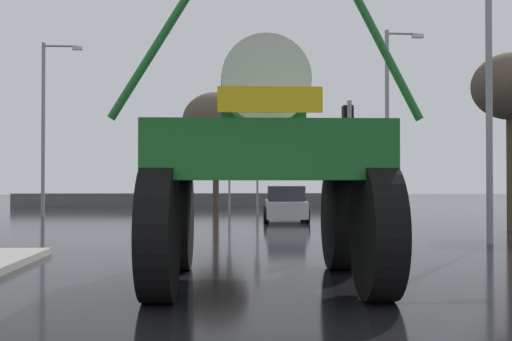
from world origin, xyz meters
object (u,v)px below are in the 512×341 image
object	(u,v)px
traffic_signal_near_right	(348,142)
traffic_signal_far_left	(257,165)
traffic_signal_far_right	(229,168)
bare_tree_far_center	(216,121)
streetlight_far_right	(390,115)
bare_tree_right	(512,89)
sedan_ahead	(286,204)
streetlight_near_right	(493,66)
oversize_sprayer	(263,167)
streetlight_far_left	(46,120)

from	to	relation	value
traffic_signal_near_right	traffic_signal_far_left	distance (m)	18.07
traffic_signal_far_right	bare_tree_far_center	world-z (taller)	bare_tree_far_center
streetlight_far_right	bare_tree_right	bearing A→B (deg)	-68.07
sedan_ahead	streetlight_near_right	size ratio (longest dim) A/B	0.47
sedan_ahead	oversize_sprayer	bearing A→B (deg)	176.15
streetlight_near_right	sedan_ahead	bearing A→B (deg)	114.09
oversize_sprayer	traffic_signal_far_left	world-z (taller)	oversize_sprayer
sedan_ahead	streetlight_near_right	distance (m)	12.15
oversize_sprayer	sedan_ahead	size ratio (longest dim) A/B	1.29
oversize_sprayer	streetlight_far_right	distance (m)	18.85
oversize_sprayer	traffic_signal_far_left	bearing A→B (deg)	-1.82
oversize_sprayer	bare_tree_far_center	size ratio (longest dim) A/B	0.77
streetlight_far_right	bare_tree_right	world-z (taller)	streetlight_far_right
sedan_ahead	bare_tree_right	distance (m)	10.30
traffic_signal_far_left	streetlight_far_right	xyz separation A→B (m)	(5.62, -5.39, 2.14)
traffic_signal_far_left	streetlight_far_right	size ratio (longest dim) A/B	0.41
sedan_ahead	traffic_signal_near_right	distance (m)	12.22
sedan_ahead	traffic_signal_far_left	bearing A→B (deg)	11.73
traffic_signal_near_right	traffic_signal_far_right	bearing A→B (deg)	98.09
streetlight_far_left	traffic_signal_far_left	bearing A→B (deg)	9.83
bare_tree_right	traffic_signal_far_left	bearing A→B (deg)	124.79
oversize_sprayer	streetlight_near_right	distance (m)	9.77
streetlight_far_left	bare_tree_right	xyz separation A→B (m)	(18.67, -10.00, 0.24)
streetlight_near_right	streetlight_far_right	xyz separation A→B (m)	(0.11, 10.99, -0.22)
oversize_sprayer	traffic_signal_far_left	size ratio (longest dim) A/B	1.54
sedan_ahead	traffic_signal_far_right	size ratio (longest dim) A/B	1.25
traffic_signal_far_right	bare_tree_right	bearing A→B (deg)	-50.68
traffic_signal_far_left	bare_tree_far_center	distance (m)	5.45
streetlight_near_right	bare_tree_right	size ratio (longest dim) A/B	1.43
streetlight_far_left	streetlight_far_right	size ratio (longest dim) A/B	1.00
traffic_signal_far_left	traffic_signal_far_right	bearing A→B (deg)	179.90
traffic_signal_near_right	streetlight_far_left	xyz separation A→B (m)	(-11.56, 16.22, 2.03)
traffic_signal_far_left	oversize_sprayer	bearing A→B (deg)	-93.37
traffic_signal_far_left	bare_tree_far_center	xyz separation A→B (m)	(-2.18, 4.19, 2.71)
oversize_sprayer	bare_tree_far_center	xyz separation A→B (m)	(-0.85, 26.90, 3.29)
streetlight_far_left	streetlight_far_right	bearing A→B (deg)	-12.54
traffic_signal_near_right	bare_tree_right	bearing A→B (deg)	41.20
traffic_signal_near_right	traffic_signal_far_left	bearing A→B (deg)	93.48
traffic_signal_far_left	streetlight_near_right	distance (m)	17.44
oversize_sprayer	traffic_signal_near_right	size ratio (longest dim) A/B	1.46
traffic_signal_far_left	traffic_signal_far_right	distance (m)	1.47
traffic_signal_near_right	traffic_signal_far_right	xyz separation A→B (m)	(-2.57, 18.04, -0.25)
streetlight_far_right	bare_tree_far_center	world-z (taller)	streetlight_far_right
traffic_signal_far_right	streetlight_near_right	xyz separation A→B (m)	(6.98, -16.38, 2.48)
traffic_signal_near_right	traffic_signal_far_left	xyz separation A→B (m)	(-1.10, 18.03, -0.14)
traffic_signal_near_right	streetlight_far_left	bearing A→B (deg)	125.49
sedan_ahead	traffic_signal_far_right	bearing A→B (deg)	24.84
oversize_sprayer	bare_tree_far_center	bearing A→B (deg)	3.35
streetlight_near_right	oversize_sprayer	bearing A→B (deg)	-137.28
streetlight_near_right	bare_tree_far_center	world-z (taller)	streetlight_near_right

